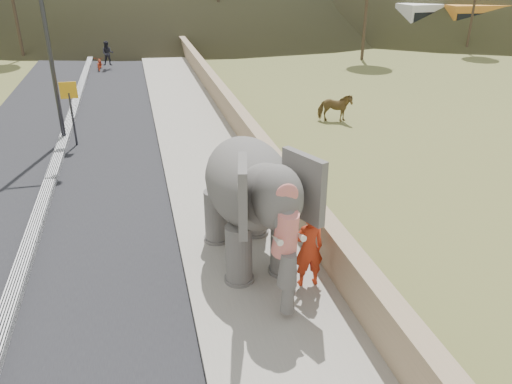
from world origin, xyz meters
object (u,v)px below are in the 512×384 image
motorcyclist (103,59)px  lamppost (52,7)px  cow (335,108)px  elephant_and_man (249,199)px

motorcyclist → lamppost: bearing=-93.1°
lamppost → cow: (10.77, -0.05, -4.26)m
cow → lamppost: bearing=110.2°
motorcyclist → elephant_and_man: bearing=-80.7°
lamppost → cow: size_ratio=5.55×
lamppost → elephant_and_man: 11.49m
elephant_and_man → motorcyclist: elephant_and_man is taller
lamppost → motorcyclist: lamppost is taller
cow → motorcyclist: motorcyclist is taller
lamppost → cow: 11.58m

